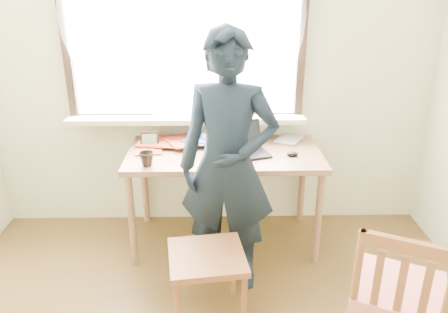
{
  "coord_description": "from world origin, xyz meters",
  "views": [
    {
      "loc": [
        0.03,
        -1.37,
        1.95
      ],
      "look_at": [
        0.07,
        0.95,
        1.0
      ],
      "focal_mm": 35.0,
      "sensor_mm": 36.0,
      "label": 1
    }
  ],
  "objects_px": {
    "desk": "(225,161)",
    "mug_dark": "(147,159)",
    "mug_white": "(209,138)",
    "side_chair": "(397,300)",
    "work_chair": "(207,264)",
    "laptop": "(243,146)",
    "person": "(228,166)"
  },
  "relations": [
    {
      "from": "desk",
      "to": "laptop",
      "type": "xyz_separation_m",
      "value": [
        0.13,
        -0.04,
        0.13
      ]
    },
    {
      "from": "mug_white",
      "to": "side_chair",
      "type": "bearing_deg",
      "value": -57.86
    },
    {
      "from": "work_chair",
      "to": "mug_white",
      "type": "bearing_deg",
      "value": 89.73
    },
    {
      "from": "desk",
      "to": "side_chair",
      "type": "height_order",
      "value": "side_chair"
    },
    {
      "from": "mug_white",
      "to": "mug_dark",
      "type": "distance_m",
      "value": 0.6
    },
    {
      "from": "mug_white",
      "to": "person",
      "type": "height_order",
      "value": "person"
    },
    {
      "from": "mug_dark",
      "to": "work_chair",
      "type": "xyz_separation_m",
      "value": [
        0.41,
        -0.59,
        -0.43
      ]
    },
    {
      "from": "desk",
      "to": "person",
      "type": "distance_m",
      "value": 0.51
    },
    {
      "from": "work_chair",
      "to": "person",
      "type": "relative_size",
      "value": 0.29
    },
    {
      "from": "laptop",
      "to": "work_chair",
      "type": "bearing_deg",
      "value": -107.42
    },
    {
      "from": "person",
      "to": "mug_white",
      "type": "bearing_deg",
      "value": 111.97
    },
    {
      "from": "desk",
      "to": "laptop",
      "type": "relative_size",
      "value": 3.62
    },
    {
      "from": "desk",
      "to": "side_chair",
      "type": "xyz_separation_m",
      "value": [
        0.81,
        -1.31,
        -0.19
      ]
    },
    {
      "from": "desk",
      "to": "side_chair",
      "type": "bearing_deg",
      "value": -58.14
    },
    {
      "from": "desk",
      "to": "mug_white",
      "type": "relative_size",
      "value": 12.32
    },
    {
      "from": "mug_white",
      "to": "mug_dark",
      "type": "xyz_separation_m",
      "value": [
        -0.42,
        -0.43,
        0.0
      ]
    },
    {
      "from": "laptop",
      "to": "side_chair",
      "type": "height_order",
      "value": "laptop"
    },
    {
      "from": "work_chair",
      "to": "side_chair",
      "type": "height_order",
      "value": "side_chair"
    },
    {
      "from": "desk",
      "to": "work_chair",
      "type": "distance_m",
      "value": 0.91
    },
    {
      "from": "desk",
      "to": "mug_dark",
      "type": "height_order",
      "value": "mug_dark"
    },
    {
      "from": "mug_white",
      "to": "work_chair",
      "type": "relative_size",
      "value": 0.23
    },
    {
      "from": "laptop",
      "to": "side_chair",
      "type": "xyz_separation_m",
      "value": [
        0.68,
        -1.28,
        -0.32
      ]
    },
    {
      "from": "work_chair",
      "to": "side_chair",
      "type": "relative_size",
      "value": 0.53
    },
    {
      "from": "laptop",
      "to": "person",
      "type": "relative_size",
      "value": 0.23
    },
    {
      "from": "mug_dark",
      "to": "work_chair",
      "type": "distance_m",
      "value": 0.84
    },
    {
      "from": "desk",
      "to": "mug_dark",
      "type": "xyz_separation_m",
      "value": [
        -0.53,
        -0.25,
        0.13
      ]
    },
    {
      "from": "desk",
      "to": "mug_white",
      "type": "distance_m",
      "value": 0.24
    },
    {
      "from": "person",
      "to": "side_chair",
      "type": "bearing_deg",
      "value": -35.23
    },
    {
      "from": "work_chair",
      "to": "side_chair",
      "type": "bearing_deg",
      "value": -26.29
    },
    {
      "from": "side_chair",
      "to": "mug_dark",
      "type": "bearing_deg",
      "value": 141.9
    },
    {
      "from": "person",
      "to": "work_chair",
      "type": "bearing_deg",
      "value": -98.99
    },
    {
      "from": "side_chair",
      "to": "laptop",
      "type": "bearing_deg",
      "value": 118.11
    }
  ]
}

